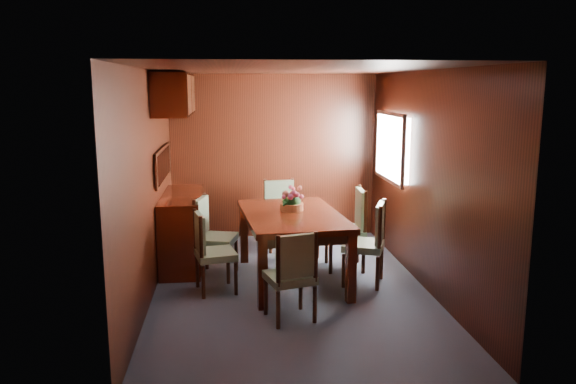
{
  "coord_description": "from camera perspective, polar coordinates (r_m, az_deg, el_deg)",
  "views": [
    {
      "loc": [
        -0.65,
        -5.94,
        2.24
      ],
      "look_at": [
        0.0,
        0.25,
        1.05
      ],
      "focal_mm": 35.0,
      "sensor_mm": 36.0,
      "label": 1
    }
  ],
  "objects": [
    {
      "name": "chair_right_far",
      "position": [
        6.93,
        6.44,
        -3.25
      ],
      "size": [
        0.48,
        0.5,
        1.01
      ],
      "rotation": [
        0.0,
        0.0,
        1.52
      ],
      "color": "black",
      "rests_on": "ground"
    },
    {
      "name": "dining_table",
      "position": [
        6.43,
        0.4,
        -3.13
      ],
      "size": [
        1.22,
        1.8,
        0.8
      ],
      "rotation": [
        0.0,
        0.0,
        0.09
      ],
      "color": "#361006",
      "rests_on": "ground"
    },
    {
      "name": "flower_centerpiece",
      "position": [
        6.51,
        0.39,
        -0.66
      ],
      "size": [
        0.29,
        0.29,
        0.29
      ],
      "color": "#A85E33",
      "rests_on": "dining_table"
    },
    {
      "name": "chair_right_near",
      "position": [
        6.42,
        8.34,
        -4.7
      ],
      "size": [
        0.57,
        0.58,
        0.96
      ],
      "rotation": [
        0.0,
        0.0,
        1.2
      ],
      "color": "black",
      "rests_on": "ground"
    },
    {
      "name": "sideboard",
      "position": [
        7.19,
        -10.62,
        -3.78
      ],
      "size": [
        0.48,
        1.4,
        0.9
      ],
      "primitive_type": "cube",
      "color": "#361006",
      "rests_on": "ground"
    },
    {
      "name": "chair_left_far",
      "position": [
        6.71,
        -7.89,
        -4.03
      ],
      "size": [
        0.53,
        0.55,
        0.95
      ],
      "rotation": [
        0.0,
        0.0,
        -1.82
      ],
      "color": "black",
      "rests_on": "ground"
    },
    {
      "name": "ground",
      "position": [
        6.38,
        0.24,
        -9.73
      ],
      "size": [
        4.5,
        4.5,
        0.0
      ],
      "primitive_type": "plane",
      "color": "#3A4050",
      "rests_on": "ground"
    },
    {
      "name": "chair_left_near",
      "position": [
        6.18,
        -8.0,
        -5.63
      ],
      "size": [
        0.49,
        0.51,
        0.9
      ],
      "rotation": [
        0.0,
        0.0,
        -1.35
      ],
      "color": "black",
      "rests_on": "ground"
    },
    {
      "name": "chair_foot",
      "position": [
        7.79,
        -0.75,
        -1.86
      ],
      "size": [
        0.5,
        0.48,
        0.95
      ],
      "rotation": [
        0.0,
        0.0,
        3.26
      ],
      "color": "black",
      "rests_on": "ground"
    },
    {
      "name": "room_shell",
      "position": [
        6.32,
        -1.02,
        5.3
      ],
      "size": [
        3.06,
        4.52,
        2.41
      ],
      "color": "black",
      "rests_on": "ground"
    },
    {
      "name": "chair_head",
      "position": [
        5.37,
        0.46,
        -8.07
      ],
      "size": [
        0.52,
        0.51,
        0.9
      ],
      "rotation": [
        0.0,
        0.0,
        0.27
      ],
      "color": "black",
      "rests_on": "ground"
    }
  ]
}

